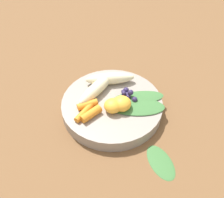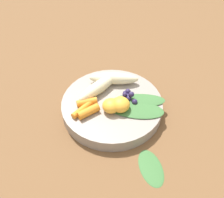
{
  "view_description": "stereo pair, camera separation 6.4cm",
  "coord_description": "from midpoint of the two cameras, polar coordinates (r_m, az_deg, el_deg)",
  "views": [
    {
      "loc": [
        -0.19,
        0.41,
        0.5
      ],
      "look_at": [
        0.0,
        0.0,
        0.04
      ],
      "focal_mm": 42.64,
      "sensor_mm": 36.0,
      "label": 1
    },
    {
      "loc": [
        -0.25,
        0.38,
        0.5
      ],
      "look_at": [
        0.0,
        0.0,
        0.04
      ],
      "focal_mm": 42.64,
      "sensor_mm": 36.0,
      "label": 2
    }
  ],
  "objects": [
    {
      "name": "banana_peeled_right",
      "position": [
        0.69,
        -3.11,
        4.28
      ],
      "size": [
        0.13,
        0.09,
        0.03
      ],
      "primitive_type": "ellipsoid",
      "rotation": [
        0.0,
        0.0,
        6.81
      ],
      "color": "beige",
      "rests_on": "bowl"
    },
    {
      "name": "kale_leaf_stray",
      "position": [
        0.59,
        7.28,
        -13.41
      ],
      "size": [
        0.1,
        0.1,
        0.01
      ],
      "primitive_type": "ellipsoid",
      "rotation": [
        0.0,
        0.0,
        2.38
      ],
      "color": "#3D7038",
      "rests_on": "ground_plane"
    },
    {
      "name": "kale_leaf_left",
      "position": [
        0.64,
        2.35,
        -1.78
      ],
      "size": [
        0.15,
        0.11,
        0.01
      ],
      "primitive_type": "ellipsoid",
      "rotation": [
        0.0,
        0.0,
        9.83
      ],
      "color": "#3D7038",
      "rests_on": "bowl"
    },
    {
      "name": "orange_segment_far",
      "position": [
        0.62,
        -2.8,
        -1.6
      ],
      "size": [
        0.04,
        0.04,
        0.03
      ],
      "primitive_type": "ellipsoid",
      "color": "#F4A833",
      "rests_on": "bowl"
    },
    {
      "name": "kale_leaf_right",
      "position": [
        0.66,
        2.91,
        0.16
      ],
      "size": [
        0.13,
        0.11,
        0.01
      ],
      "primitive_type": "ellipsoid",
      "rotation": [
        0.0,
        0.0,
        10.0
      ],
      "color": "#3D7038",
      "rests_on": "bowl"
    },
    {
      "name": "coconut_shred_patch",
      "position": [
        0.64,
        -0.53,
        -1.94
      ],
      "size": [
        0.04,
        0.04,
        0.0
      ],
      "primitive_type": "cylinder",
      "color": "white",
      "rests_on": "bowl"
    },
    {
      "name": "carrot_mid_right",
      "position": [
        0.62,
        -7.54,
        -3.33
      ],
      "size": [
        0.04,
        0.06,
        0.02
      ],
      "primitive_type": "cylinder",
      "rotation": [
        0.0,
        1.57,
        7.46
      ],
      "color": "orange",
      "rests_on": "bowl"
    },
    {
      "name": "bowl",
      "position": [
        0.66,
        -2.78,
        -1.71
      ],
      "size": [
        0.25,
        0.25,
        0.03
      ],
      "primitive_type": "cylinder",
      "color": "gray",
      "rests_on": "ground_plane"
    },
    {
      "name": "orange_segment_near",
      "position": [
        0.62,
        -0.81,
        -1.13
      ],
      "size": [
        0.04,
        0.04,
        0.03
      ],
      "primitive_type": "ellipsoid",
      "color": "#F4A833",
      "rests_on": "bowl"
    },
    {
      "name": "blueberry_pile",
      "position": [
        0.66,
        0.46,
        0.76
      ],
      "size": [
        0.05,
        0.04,
        0.03
      ],
      "color": "#2D234C",
      "rests_on": "bowl"
    },
    {
      "name": "ground_plane",
      "position": [
        0.67,
        -2.73,
        -2.63
      ],
      "size": [
        2.4,
        2.4,
        0.0
      ],
      "primitive_type": "plane",
      "color": "brown"
    },
    {
      "name": "carrot_mid_left",
      "position": [
        0.63,
        -8.93,
        -2.98
      ],
      "size": [
        0.02,
        0.06,
        0.01
      ],
      "primitive_type": "cylinder",
      "rotation": [
        0.0,
        1.57,
        7.73
      ],
      "color": "orange",
      "rests_on": "bowl"
    },
    {
      "name": "banana_peeled_left",
      "position": [
        0.67,
        -6.13,
        2.09
      ],
      "size": [
        0.05,
        0.13,
        0.03
      ],
      "primitive_type": "ellipsoid",
      "rotation": [
        0.0,
        0.0,
        7.67
      ],
      "color": "beige",
      "rests_on": "bowl"
    },
    {
      "name": "carrot_front",
      "position": [
        0.64,
        -8.17,
        -1.36
      ],
      "size": [
        0.05,
        0.05,
        0.02
      ],
      "primitive_type": "cylinder",
      "rotation": [
        0.0,
        1.57,
        7.13
      ],
      "color": "orange",
      "rests_on": "bowl"
    }
  ]
}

